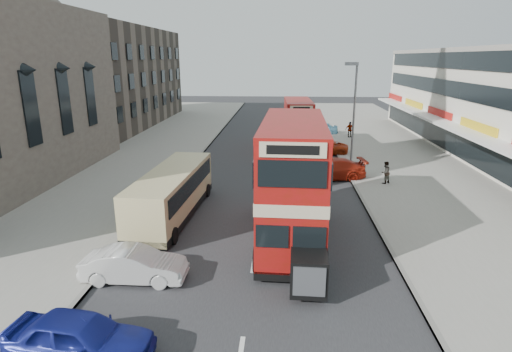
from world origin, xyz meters
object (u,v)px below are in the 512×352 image
at_px(coach, 172,192).
at_px(car_right_a, 330,169).
at_px(cyclist, 324,151).
at_px(car_right_b, 325,147).
at_px(pedestrian_far, 350,129).
at_px(car_left_front, 134,265).
at_px(street_lamp, 353,107).
at_px(car_left_near, 80,338).
at_px(bus_second, 298,126).
at_px(bus_main, 293,181).
at_px(pedestrian_near, 385,172).
at_px(car_right_c, 319,129).

height_order(coach, car_right_a, coach).
height_order(coach, cyclist, coach).
bearing_deg(car_right_b, pedestrian_far, 163.30).
bearing_deg(car_right_a, car_left_front, -39.58).
xyz_separation_m(coach, pedestrian_far, (13.22, 23.58, -0.44)).
xyz_separation_m(street_lamp, car_left_near, (-11.09, -22.28, -4.06)).
relative_size(car_left_front, car_right_a, 0.79).
relative_size(street_lamp, car_left_front, 2.01).
xyz_separation_m(bus_second, cyclist, (2.15, -3.03, -1.63)).
xyz_separation_m(bus_main, pedestrian_far, (6.77, 26.27, -1.95)).
bearing_deg(pedestrian_far, car_left_front, -128.39).
relative_size(street_lamp, pedestrian_far, 4.87).
relative_size(coach, pedestrian_far, 5.51).
bearing_deg(car_left_front, bus_second, -16.91).
bearing_deg(car_left_front, street_lamp, -31.85).
distance_m(coach, car_right_a, 12.23).
distance_m(bus_main, pedestrian_far, 27.20).
bearing_deg(pedestrian_near, bus_main, 19.69).
bearing_deg(street_lamp, pedestrian_far, 81.43).
distance_m(car_right_a, car_right_b, 8.23).
bearing_deg(street_lamp, car_left_front, -121.85).
distance_m(bus_main, car_right_c, 28.62).
xyz_separation_m(bus_main, car_left_near, (-6.22, -8.63, -2.21)).
height_order(car_right_a, cyclist, cyclist).
bearing_deg(cyclist, car_right_a, -91.88).
height_order(pedestrian_near, cyclist, cyclist).
distance_m(car_left_front, pedestrian_near, 18.49).
xyz_separation_m(street_lamp, bus_second, (-3.94, 5.63, -2.36)).
distance_m(car_right_a, cyclist, 5.75).
xyz_separation_m(car_left_front, car_right_b, (9.62, 22.89, -0.09)).
bearing_deg(car_right_b, bus_second, -95.71).
bearing_deg(pedestrian_near, pedestrian_far, -125.61).
xyz_separation_m(street_lamp, cyclist, (-1.79, 2.60, -3.99)).
bearing_deg(car_left_near, bus_main, -29.99).
xyz_separation_m(bus_main, car_right_b, (3.41, 18.72, -2.36)).
xyz_separation_m(car_left_near, pedestrian_near, (12.78, 17.83, 0.20)).
distance_m(street_lamp, car_left_near, 25.22).
relative_size(car_left_front, pedestrian_far, 2.42).
distance_m(car_left_front, pedestrian_far, 33.09).
distance_m(coach, car_right_c, 27.54).
relative_size(bus_main, coach, 1.11).
height_order(car_left_front, pedestrian_near, pedestrian_near).
xyz_separation_m(car_right_b, car_right_c, (0.24, 9.59, 0.14)).
bearing_deg(bus_main, pedestrian_near, -123.51).
xyz_separation_m(bus_main, cyclist, (3.07, 16.26, -2.14)).
xyz_separation_m(bus_main, car_right_a, (2.93, 10.50, -2.19)).
xyz_separation_m(bus_second, car_right_c, (2.73, 9.01, -1.71)).
bearing_deg(pedestrian_near, car_left_near, 19.50).
relative_size(car_left_near, car_right_a, 0.84).
bearing_deg(coach, car_right_c, 71.51).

